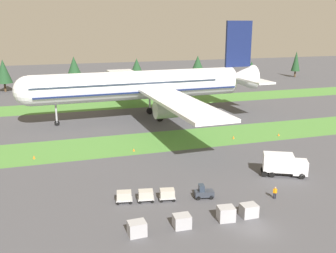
{
  "coord_description": "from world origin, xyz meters",
  "views": [
    {
      "loc": [
        -21.8,
        -35.38,
        23.28
      ],
      "look_at": [
        -0.15,
        33.04,
        4.0
      ],
      "focal_mm": 41.33,
      "sensor_mm": 36.0,
      "label": 1
    }
  ],
  "objects_px": {
    "uld_container_2": "(182,221)",
    "taxiway_marker_0": "(34,157)",
    "cargo_dolly_lead": "(167,194)",
    "uld_container_1": "(226,214)",
    "cargo_dolly_second": "(146,195)",
    "taxiway_marker_2": "(134,150)",
    "airliner": "(145,85)",
    "uld_container_0": "(137,229)",
    "catering_truck": "(284,164)",
    "baggage_tug": "(204,193)",
    "cargo_dolly_third": "(124,196)",
    "taxiway_marker_3": "(233,137)",
    "ground_crew_marshaller": "(275,192)",
    "taxiway_marker_1": "(279,135)",
    "uld_container_3": "(249,210)"
  },
  "relations": [
    {
      "from": "uld_container_2",
      "to": "taxiway_marker_2",
      "type": "bearing_deg",
      "value": 88.47
    },
    {
      "from": "taxiway_marker_2",
      "to": "airliner",
      "type": "bearing_deg",
      "value": 70.96
    },
    {
      "from": "cargo_dolly_lead",
      "to": "uld_container_0",
      "type": "height_order",
      "value": "uld_container_0"
    },
    {
      "from": "ground_crew_marshaller",
      "to": "taxiway_marker_2",
      "type": "distance_m",
      "value": 29.25
    },
    {
      "from": "ground_crew_marshaller",
      "to": "taxiway_marker_0",
      "type": "height_order",
      "value": "ground_crew_marshaller"
    },
    {
      "from": "cargo_dolly_second",
      "to": "cargo_dolly_third",
      "type": "bearing_deg",
      "value": -90.0
    },
    {
      "from": "baggage_tug",
      "to": "uld_container_0",
      "type": "distance_m",
      "value": 12.75
    },
    {
      "from": "catering_truck",
      "to": "uld_container_0",
      "type": "height_order",
      "value": "catering_truck"
    },
    {
      "from": "uld_container_3",
      "to": "taxiway_marker_1",
      "type": "relative_size",
      "value": 3.96
    },
    {
      "from": "taxiway_marker_0",
      "to": "uld_container_0",
      "type": "bearing_deg",
      "value": -69.12
    },
    {
      "from": "uld_container_1",
      "to": "cargo_dolly_second",
      "type": "bearing_deg",
      "value": 134.88
    },
    {
      "from": "cargo_dolly_second",
      "to": "taxiway_marker_2",
      "type": "xyz_separation_m",
      "value": [
        3.09,
        21.16,
        -0.67
      ]
    },
    {
      "from": "uld_container_0",
      "to": "uld_container_3",
      "type": "distance_m",
      "value": 14.26
    },
    {
      "from": "airliner",
      "to": "taxiway_marker_3",
      "type": "bearing_deg",
      "value": -151.75
    },
    {
      "from": "airliner",
      "to": "uld_container_1",
      "type": "distance_m",
      "value": 54.14
    },
    {
      "from": "cargo_dolly_lead",
      "to": "ground_crew_marshaller",
      "type": "height_order",
      "value": "ground_crew_marshaller"
    },
    {
      "from": "cargo_dolly_third",
      "to": "uld_container_0",
      "type": "height_order",
      "value": "uld_container_0"
    },
    {
      "from": "cargo_dolly_lead",
      "to": "taxiway_marker_0",
      "type": "relative_size",
      "value": 3.94
    },
    {
      "from": "baggage_tug",
      "to": "cargo_dolly_second",
      "type": "height_order",
      "value": "baggage_tug"
    },
    {
      "from": "airliner",
      "to": "catering_truck",
      "type": "relative_size",
      "value": 10.4
    },
    {
      "from": "taxiway_marker_1",
      "to": "catering_truck",
      "type": "bearing_deg",
      "value": -121.4
    },
    {
      "from": "cargo_dolly_third",
      "to": "uld_container_1",
      "type": "bearing_deg",
      "value": 62.34
    },
    {
      "from": "taxiway_marker_0",
      "to": "taxiway_marker_3",
      "type": "distance_m",
      "value": 39.32
    },
    {
      "from": "catering_truck",
      "to": "uld_container_2",
      "type": "height_order",
      "value": "catering_truck"
    },
    {
      "from": "airliner",
      "to": "cargo_dolly_second",
      "type": "bearing_deg",
      "value": 164.07
    },
    {
      "from": "cargo_dolly_third",
      "to": "uld_container_1",
      "type": "height_order",
      "value": "uld_container_1"
    },
    {
      "from": "cargo_dolly_lead",
      "to": "uld_container_3",
      "type": "distance_m",
      "value": 11.13
    },
    {
      "from": "taxiway_marker_1",
      "to": "taxiway_marker_2",
      "type": "relative_size",
      "value": 1.01
    },
    {
      "from": "taxiway_marker_3",
      "to": "taxiway_marker_1",
      "type": "bearing_deg",
      "value": -5.24
    },
    {
      "from": "cargo_dolly_lead",
      "to": "taxiway_marker_2",
      "type": "xyz_separation_m",
      "value": [
        0.24,
        21.69,
        -0.67
      ]
    },
    {
      "from": "taxiway_marker_0",
      "to": "airliner",
      "type": "bearing_deg",
      "value": 41.46
    },
    {
      "from": "catering_truck",
      "to": "taxiway_marker_1",
      "type": "relative_size",
      "value": 14.36
    },
    {
      "from": "uld_container_1",
      "to": "taxiway_marker_0",
      "type": "xyz_separation_m",
      "value": [
        -22.7,
        30.35,
        -0.58
      ]
    },
    {
      "from": "airliner",
      "to": "uld_container_0",
      "type": "relative_size",
      "value": 37.68
    },
    {
      "from": "uld_container_2",
      "to": "taxiway_marker_3",
      "type": "xyz_separation_m",
      "value": [
        22.3,
        30.72,
        -0.49
      ]
    },
    {
      "from": "catering_truck",
      "to": "uld_container_0",
      "type": "distance_m",
      "value": 27.98
    },
    {
      "from": "uld_container_0",
      "to": "taxiway_marker_3",
      "type": "height_order",
      "value": "uld_container_0"
    },
    {
      "from": "ground_crew_marshaller",
      "to": "taxiway_marker_3",
      "type": "xyz_separation_m",
      "value": [
        7.6,
        27.3,
        -0.65
      ]
    },
    {
      "from": "taxiway_marker_1",
      "to": "taxiway_marker_3",
      "type": "xyz_separation_m",
      "value": [
        -10.2,
        0.94,
        0.05
      ]
    },
    {
      "from": "uld_container_0",
      "to": "uld_container_1",
      "type": "relative_size",
      "value": 1.0
    },
    {
      "from": "baggage_tug",
      "to": "cargo_dolly_third",
      "type": "relative_size",
      "value": 1.15
    },
    {
      "from": "ground_crew_marshaller",
      "to": "uld_container_2",
      "type": "distance_m",
      "value": 15.08
    },
    {
      "from": "ground_crew_marshaller",
      "to": "uld_container_3",
      "type": "bearing_deg",
      "value": 46.79
    },
    {
      "from": "uld_container_2",
      "to": "taxiway_marker_0",
      "type": "height_order",
      "value": "uld_container_2"
    },
    {
      "from": "cargo_dolly_lead",
      "to": "airliner",
      "type": "bearing_deg",
      "value": -179.99
    },
    {
      "from": "baggage_tug",
      "to": "taxiway_marker_2",
      "type": "bearing_deg",
      "value": -157.63
    },
    {
      "from": "cargo_dolly_second",
      "to": "ground_crew_marshaller",
      "type": "distance_m",
      "value": 17.61
    },
    {
      "from": "airliner",
      "to": "taxiway_marker_1",
      "type": "bearing_deg",
      "value": -137.17
    },
    {
      "from": "cargo_dolly_second",
      "to": "uld_container_2",
      "type": "distance_m",
      "value": 8.31
    },
    {
      "from": "ground_crew_marshaller",
      "to": "cargo_dolly_second",
      "type": "bearing_deg",
      "value": 1.74
    }
  ]
}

